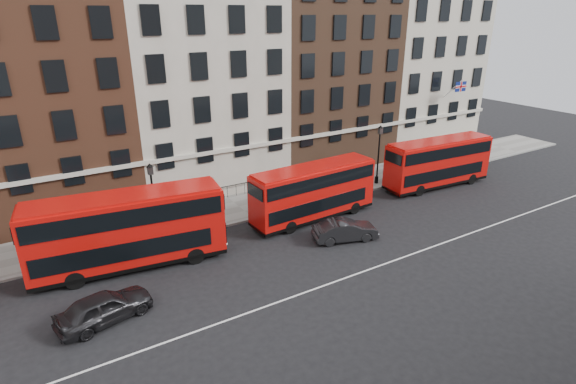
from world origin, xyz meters
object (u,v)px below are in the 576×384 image
bus_b (127,229)px  bus_d (438,162)px  traffic_light (456,146)px  car_front (345,230)px  bus_c (313,191)px  car_rear (104,307)px

bus_b → bus_d: 26.61m
bus_d → traffic_light: (5.17, 2.28, 0.14)m
car_front → bus_c: bearing=16.5°
car_rear → car_front: size_ratio=1.06×
bus_b → bus_d: bus_b is taller
bus_b → car_rear: 5.52m
bus_b → car_front: size_ratio=2.60×
bus_b → bus_c: bus_b is taller
bus_c → bus_d: size_ratio=0.97×
car_rear → traffic_light: size_ratio=1.43×
car_rear → car_front: bearing=-100.3°
bus_b → traffic_light: 31.86m
bus_c → bus_d: 13.25m
bus_b → car_front: bus_b is taller
bus_c → car_front: 4.25m
bus_c → car_rear: size_ratio=2.14×
car_rear → traffic_light: (34.18, 6.94, 1.65)m
bus_c → traffic_light: 18.57m
bus_d → car_rear: (-29.00, -4.66, -1.51)m
bus_c → car_rear: bearing=-166.5°
bus_c → traffic_light: (18.43, 2.29, 0.21)m
bus_b → car_rear: bus_b is taller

